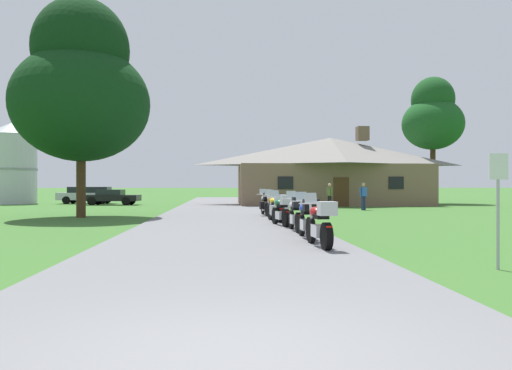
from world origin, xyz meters
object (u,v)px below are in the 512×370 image
object	(u,v)px
bystander_blue_shirt_beside_signpost	(363,195)
tree_right_of_lodge	(433,117)
parked_black_sedan_far_left	(112,197)
tree_left_near	(81,87)
metal_signpost_roadside	(498,196)
parked_silver_suv_far_left	(88,194)
motorcycle_blue_second_in_row	(307,219)
bystander_olive_shirt_near_lodge	(330,195)
motorcycle_orange_sixth_in_row	(274,206)
metal_silo_distant	(11,163)
motorcycle_yellow_fifth_in_row	(277,208)
motorcycle_green_fourth_in_row	(282,211)
motorcycle_red_nearest_to_camera	(320,224)
motorcycle_silver_third_in_row	(296,214)
motorcycle_silver_farthest_in_row	(266,204)

from	to	relation	value
bystander_blue_shirt_beside_signpost	tree_right_of_lodge	xyz separation A→B (m)	(8.95, 10.84, 6.33)
parked_black_sedan_far_left	tree_left_near	bearing A→B (deg)	-169.74
metal_signpost_roadside	parked_silver_suv_far_left	bearing A→B (deg)	115.41
motorcycle_blue_second_in_row	bystander_olive_shirt_near_lodge	distance (m)	19.30
motorcycle_orange_sixth_in_row	metal_silo_distant	xyz separation A→B (m)	(-19.78, 20.37, 2.74)
motorcycle_yellow_fifth_in_row	metal_signpost_roadside	xyz separation A→B (m)	(2.86, -11.74, 0.74)
tree_right_of_lodge	metal_silo_distant	distance (m)	35.33
motorcycle_blue_second_in_row	motorcycle_green_fourth_in_row	bearing A→B (deg)	91.48
motorcycle_yellow_fifth_in_row	bystander_blue_shirt_beside_signpost	distance (m)	12.21
motorcycle_red_nearest_to_camera	tree_left_near	xyz separation A→B (m)	(-9.13, 12.84, 5.62)
bystander_blue_shirt_beside_signpost	metal_silo_distant	size ratio (longest dim) A/B	0.25
motorcycle_green_fourth_in_row	tree_left_near	world-z (taller)	tree_left_near
motorcycle_red_nearest_to_camera	metal_signpost_roadside	world-z (taller)	metal_signpost_roadside
motorcycle_green_fourth_in_row	motorcycle_orange_sixth_in_row	size ratio (longest dim) A/B	1.00
motorcycle_silver_third_in_row	motorcycle_green_fourth_in_row	bearing A→B (deg)	93.81
motorcycle_red_nearest_to_camera	metal_silo_distant	size ratio (longest dim) A/B	0.31
metal_silo_distant	parked_black_sedan_far_left	distance (m)	9.72
parked_black_sedan_far_left	bystander_blue_shirt_beside_signpost	bearing A→B (deg)	-114.74
motorcycle_silver_farthest_in_row	metal_silo_distant	bearing A→B (deg)	132.41
motorcycle_yellow_fifth_in_row	bystander_blue_shirt_beside_signpost	world-z (taller)	bystander_blue_shirt_beside_signpost
motorcycle_blue_second_in_row	tree_left_near	world-z (taller)	tree_left_near
bystander_olive_shirt_near_lodge	bystander_blue_shirt_beside_signpost	size ratio (longest dim) A/B	0.99
metal_signpost_roadside	tree_right_of_lodge	xyz separation A→B (m)	(12.57, 32.93, 5.93)
tree_left_near	parked_silver_suv_far_left	xyz separation A→B (m)	(-4.36, 18.16, -5.46)
motorcycle_silver_third_in_row	motorcycle_yellow_fifth_in_row	size ratio (longest dim) A/B	1.00
motorcycle_silver_third_in_row	bystander_olive_shirt_near_lodge	bearing A→B (deg)	72.94
bystander_olive_shirt_near_lodge	metal_silo_distant	size ratio (longest dim) A/B	0.25
motorcycle_green_fourth_in_row	motorcycle_orange_sixth_in_row	bearing A→B (deg)	77.98
motorcycle_silver_farthest_in_row	bystander_blue_shirt_beside_signpost	bearing A→B (deg)	37.99
tree_right_of_lodge	parked_silver_suv_far_left	world-z (taller)	tree_right_of_lodge
parked_black_sedan_far_left	bystander_olive_shirt_near_lodge	bearing A→B (deg)	-112.56
parked_black_sedan_far_left	motorcycle_yellow_fifth_in_row	bearing A→B (deg)	-147.66
motorcycle_silver_third_in_row	motorcycle_silver_farthest_in_row	bearing A→B (deg)	90.04
motorcycle_yellow_fifth_in_row	motorcycle_orange_sixth_in_row	xyz separation A→B (m)	(0.13, 2.33, 0.00)
tree_right_of_lodge	parked_black_sedan_far_left	xyz separation A→B (m)	(-26.26, -1.57, -6.64)
motorcycle_red_nearest_to_camera	bystander_olive_shirt_near_lodge	size ratio (longest dim) A/B	1.25
bystander_olive_shirt_near_lodge	tree_right_of_lodge	distance (m)	15.45
motorcycle_blue_second_in_row	motorcycle_orange_sixth_in_row	xyz separation A→B (m)	(-0.01, 9.04, -0.01)
motorcycle_orange_sixth_in_row	parked_black_sedan_far_left	size ratio (longest dim) A/B	0.48
tree_left_near	metal_silo_distant	bearing A→B (deg)	119.97
bystander_blue_shirt_beside_signpost	tree_left_near	world-z (taller)	tree_left_near
parked_silver_suv_far_left	motorcycle_silver_third_in_row	bearing A→B (deg)	-151.67
tree_right_of_lodge	metal_signpost_roadside	bearing A→B (deg)	-110.90
motorcycle_green_fourth_in_row	motorcycle_silver_farthest_in_row	distance (m)	6.49
parked_black_sedan_far_left	motorcycle_red_nearest_to_camera	bearing A→B (deg)	-155.34
bystander_blue_shirt_beside_signpost	bystander_olive_shirt_near_lodge	bearing A→B (deg)	-66.68
bystander_olive_shirt_near_lodge	parked_black_sedan_far_left	bearing A→B (deg)	39.36
parked_silver_suv_far_left	motorcycle_red_nearest_to_camera	bearing A→B (deg)	-154.96
motorcycle_blue_second_in_row	parked_black_sedan_far_left	size ratio (longest dim) A/B	0.48
motorcycle_silver_farthest_in_row	tree_left_near	world-z (taller)	tree_left_near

